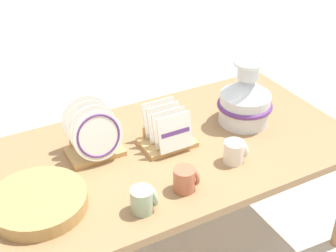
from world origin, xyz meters
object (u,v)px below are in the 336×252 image
object	(u,v)px
ceramic_vase	(245,98)
wicker_charger_stack	(38,202)
mug_sage_glaze	(143,200)
mug_terracotta_glaze	(185,179)
dish_rack_round_plates	(94,137)
mug_cream_glaze	(235,152)
dish_rack_square_plates	(167,134)

from	to	relation	value
ceramic_vase	wicker_charger_stack	world-z (taller)	ceramic_vase
mug_sage_glaze	mug_terracotta_glaze	distance (m)	0.19
dish_rack_round_plates	mug_cream_glaze	distance (m)	0.57
ceramic_vase	mug_terracotta_glaze	world-z (taller)	ceramic_vase
dish_rack_round_plates	wicker_charger_stack	world-z (taller)	dish_rack_round_plates
wicker_charger_stack	dish_rack_round_plates	bearing A→B (deg)	35.61
wicker_charger_stack	mug_sage_glaze	xyz separation A→B (m)	(0.32, -0.18, 0.02)
wicker_charger_stack	mug_terracotta_glaze	size ratio (longest dim) A/B	3.71
dish_rack_round_plates	mug_terracotta_glaze	world-z (taller)	dish_rack_round_plates
ceramic_vase	dish_rack_round_plates	distance (m)	0.69
dish_rack_square_plates	wicker_charger_stack	xyz separation A→B (m)	(-0.58, -0.13, -0.02)
ceramic_vase	mug_cream_glaze	size ratio (longest dim) A/B	3.30
mug_cream_glaze	ceramic_vase	bearing A→B (deg)	47.24
mug_sage_glaze	ceramic_vase	bearing A→B (deg)	25.58
dish_rack_round_plates	mug_sage_glaze	bearing A→B (deg)	-85.72
dish_rack_round_plates	dish_rack_square_plates	distance (m)	0.30
wicker_charger_stack	mug_sage_glaze	bearing A→B (deg)	-30.10
wicker_charger_stack	mug_cream_glaze	xyz separation A→B (m)	(0.76, -0.10, 0.02)
wicker_charger_stack	mug_sage_glaze	world-z (taller)	mug_sage_glaze
ceramic_vase	dish_rack_round_plates	world-z (taller)	ceramic_vase
dish_rack_round_plates	wicker_charger_stack	bearing A→B (deg)	-144.39
ceramic_vase	mug_sage_glaze	world-z (taller)	ceramic_vase
wicker_charger_stack	mug_cream_glaze	world-z (taller)	mug_cream_glaze
dish_rack_square_plates	mug_cream_glaze	distance (m)	0.29
wicker_charger_stack	ceramic_vase	bearing A→B (deg)	7.57
wicker_charger_stack	mug_terracotta_glaze	xyz separation A→B (m)	(0.50, -0.16, 0.02)
dish_rack_square_plates	mug_cream_glaze	xyz separation A→B (m)	(0.18, -0.23, -0.01)
dish_rack_round_plates	mug_cream_glaze	bearing A→B (deg)	-32.90
dish_rack_round_plates	dish_rack_square_plates	xyz separation A→B (m)	(0.29, -0.08, -0.03)
mug_sage_glaze	dish_rack_round_plates	bearing A→B (deg)	94.28
mug_sage_glaze	mug_cream_glaze	xyz separation A→B (m)	(0.44, 0.09, 0.00)
dish_rack_square_plates	mug_sage_glaze	xyz separation A→B (m)	(-0.26, -0.32, -0.01)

